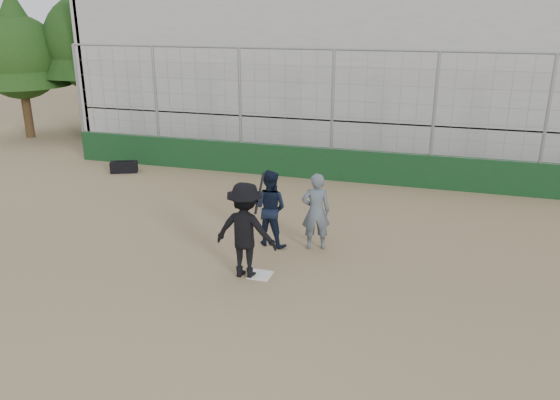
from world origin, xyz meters
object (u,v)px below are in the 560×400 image
(catcher_crouched, at_px, (270,221))
(batter_at_plate, at_px, (245,230))
(umpire, at_px, (316,215))
(equipment_bag, at_px, (124,167))

(catcher_crouched, bearing_deg, batter_at_plate, -89.85)
(catcher_crouched, height_order, umpire, umpire)
(batter_at_plate, height_order, equipment_bag, batter_at_plate)
(batter_at_plate, bearing_deg, catcher_crouched, 90.15)
(equipment_bag, bearing_deg, batter_at_plate, -42.49)
(umpire, bearing_deg, batter_at_plate, 39.71)
(batter_at_plate, distance_m, umpire, 2.00)
(batter_at_plate, xyz_separation_m, catcher_crouched, (-0.00, 1.58, -0.38))
(batter_at_plate, xyz_separation_m, umpire, (1.03, 1.70, -0.19))
(catcher_crouched, height_order, equipment_bag, catcher_crouched)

